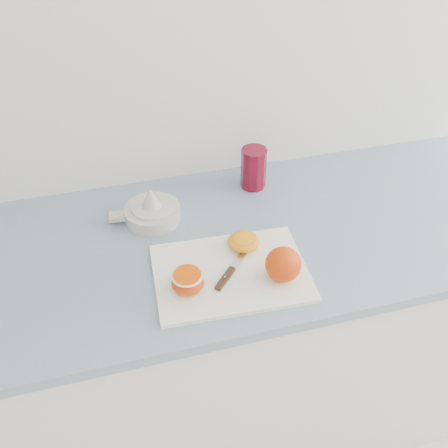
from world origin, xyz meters
name	(u,v)px	position (x,y,z in m)	size (l,w,h in m)	color
counter	(247,336)	(0.06, 1.70, 0.45)	(2.39, 0.64, 0.89)	white
cutting_board	(231,273)	(-0.04, 1.56, 0.90)	(0.36, 0.26, 0.01)	white
whole_orange	(283,264)	(0.07, 1.51, 0.94)	(0.08, 0.08, 0.08)	#EB4A12
half_orange	(188,281)	(-0.15, 1.53, 0.93)	(0.07, 0.07, 0.05)	#EB4A12
squeezed_shell	(244,241)	(0.02, 1.64, 0.92)	(0.08, 0.08, 0.03)	orange
paring_knife	(228,274)	(-0.05, 1.55, 0.91)	(0.13, 0.14, 0.01)	#462617
citrus_juicer	(152,211)	(-0.18, 1.82, 0.92)	(0.19, 0.15, 0.10)	silver
red_tumbler	(253,170)	(0.12, 1.89, 0.95)	(0.07, 0.07, 0.12)	maroon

